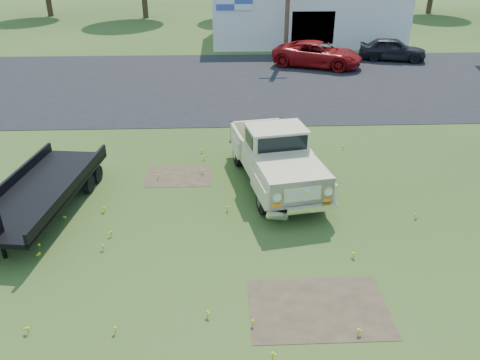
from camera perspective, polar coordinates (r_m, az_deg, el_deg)
name	(u,v)px	position (r m, az deg, el deg)	size (l,w,h in m)	color
ground	(243,233)	(12.83, 0.36, -6.43)	(140.00, 140.00, 0.00)	#304C18
asphalt_lot	(230,83)	(26.63, -1.21, 11.79)	(90.00, 14.00, 0.02)	black
dirt_patch_a	(318,308)	(10.66, 9.54, -15.14)	(3.00, 2.00, 0.01)	#493827
dirt_patch_b	(179,176)	(15.92, -7.46, 0.47)	(2.20, 1.60, 0.01)	#493827
commercial_building	(304,12)	(38.54, 7.82, 19.59)	(14.20, 8.20, 4.15)	silver
vintage_pickup_truck	(276,156)	(14.90, 4.37, 2.92)	(2.13, 5.47, 1.98)	beige
flatbed_trailer	(41,187)	(14.54, -23.15, -0.81)	(1.98, 5.93, 1.62)	black
red_pickup	(318,54)	(30.38, 9.43, 14.86)	(2.52, 5.46, 1.52)	maroon
dark_sedan	(392,49)	(33.21, 18.08, 14.91)	(1.70, 4.24, 1.44)	black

